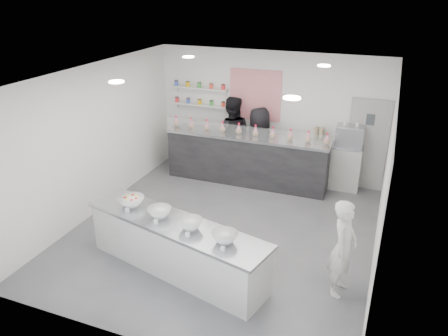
{
  "coord_description": "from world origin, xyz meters",
  "views": [
    {
      "loc": [
        2.65,
        -6.73,
        4.44
      ],
      "look_at": [
        -0.13,
        0.4,
        1.14
      ],
      "focal_mm": 35.0,
      "sensor_mm": 36.0,
      "label": 1
    }
  ],
  "objects_px": {
    "staff_left": "(231,136)",
    "staff_right": "(259,144)",
    "espresso_ledge": "(329,165)",
    "woman_prep": "(343,248)",
    "back_bar": "(246,159)",
    "prep_counter": "(176,247)",
    "espresso_machine": "(350,136)"
  },
  "relations": [
    {
      "from": "prep_counter",
      "to": "espresso_ledge",
      "type": "bearing_deg",
      "value": 80.59
    },
    {
      "from": "back_bar",
      "to": "staff_right",
      "type": "xyz_separation_m",
      "value": [
        0.21,
        0.25,
        0.3
      ]
    },
    {
      "from": "espresso_ledge",
      "to": "espresso_machine",
      "type": "relative_size",
      "value": 2.33
    },
    {
      "from": "espresso_machine",
      "to": "staff_right",
      "type": "xyz_separation_m",
      "value": [
        -2.02,
        -0.25,
        -0.38
      ]
    },
    {
      "from": "espresso_machine",
      "to": "staff_left",
      "type": "height_order",
      "value": "staff_left"
    },
    {
      "from": "prep_counter",
      "to": "staff_left",
      "type": "xyz_separation_m",
      "value": [
        -0.53,
        4.01,
        0.53
      ]
    },
    {
      "from": "back_bar",
      "to": "espresso_machine",
      "type": "height_order",
      "value": "espresso_machine"
    },
    {
      "from": "back_bar",
      "to": "espresso_machine",
      "type": "xyz_separation_m",
      "value": [
        2.23,
        0.5,
        0.68
      ]
    },
    {
      "from": "espresso_machine",
      "to": "woman_prep",
      "type": "height_order",
      "value": "woman_prep"
    },
    {
      "from": "espresso_machine",
      "to": "staff_right",
      "type": "height_order",
      "value": "staff_right"
    },
    {
      "from": "espresso_machine",
      "to": "woman_prep",
      "type": "bearing_deg",
      "value": -84.17
    },
    {
      "from": "back_bar",
      "to": "espresso_machine",
      "type": "relative_size",
      "value": 6.36
    },
    {
      "from": "woman_prep",
      "to": "staff_right",
      "type": "relative_size",
      "value": 0.87
    },
    {
      "from": "staff_left",
      "to": "espresso_machine",
      "type": "bearing_deg",
      "value": 167.88
    },
    {
      "from": "espresso_machine",
      "to": "woman_prep",
      "type": "relative_size",
      "value": 0.39
    },
    {
      "from": "prep_counter",
      "to": "staff_left",
      "type": "bearing_deg",
      "value": 111.58
    },
    {
      "from": "staff_left",
      "to": "back_bar",
      "type": "bearing_deg",
      "value": 131.39
    },
    {
      "from": "prep_counter",
      "to": "espresso_ledge",
      "type": "xyz_separation_m",
      "value": [
        1.82,
        4.19,
        0.07
      ]
    },
    {
      "from": "espresso_ledge",
      "to": "woman_prep",
      "type": "xyz_separation_m",
      "value": [
        0.76,
        -3.76,
        0.26
      ]
    },
    {
      "from": "espresso_ledge",
      "to": "woman_prep",
      "type": "relative_size",
      "value": 0.9
    },
    {
      "from": "espresso_ledge",
      "to": "staff_left",
      "type": "xyz_separation_m",
      "value": [
        -2.35,
        -0.18,
        0.46
      ]
    },
    {
      "from": "staff_left",
      "to": "woman_prep",
      "type": "bearing_deg",
      "value": 115.02
    },
    {
      "from": "staff_left",
      "to": "staff_right",
      "type": "distance_m",
      "value": 0.72
    },
    {
      "from": "prep_counter",
      "to": "back_bar",
      "type": "bearing_deg",
      "value": 104.56
    },
    {
      "from": "espresso_machine",
      "to": "espresso_ledge",
      "type": "bearing_deg",
      "value": 180.0
    },
    {
      "from": "back_bar",
      "to": "woman_prep",
      "type": "distance_m",
      "value": 4.18
    },
    {
      "from": "staff_left",
      "to": "staff_right",
      "type": "height_order",
      "value": "staff_left"
    },
    {
      "from": "staff_left",
      "to": "staff_right",
      "type": "relative_size",
      "value": 1.1
    },
    {
      "from": "back_bar",
      "to": "woman_prep",
      "type": "relative_size",
      "value": 2.45
    },
    {
      "from": "espresso_ledge",
      "to": "staff_right",
      "type": "relative_size",
      "value": 0.78
    },
    {
      "from": "staff_right",
      "to": "prep_counter",
      "type": "bearing_deg",
      "value": 109.12
    },
    {
      "from": "prep_counter",
      "to": "back_bar",
      "type": "height_order",
      "value": "back_bar"
    }
  ]
}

